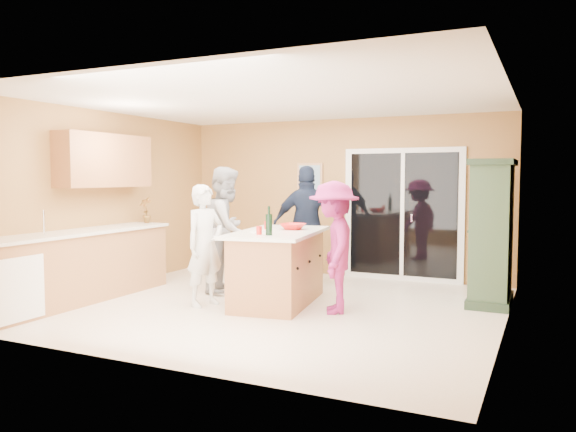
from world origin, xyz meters
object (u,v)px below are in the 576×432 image
at_px(green_hutch, 492,234).
at_px(woman_magenta, 334,247).
at_px(kitchen_island, 278,269).
at_px(woman_navy, 308,225).
at_px(woman_white, 205,245).
at_px(woman_grey, 227,229).

xyz_separation_m(green_hutch, woman_magenta, (-1.68, -1.28, -0.11)).
bearing_deg(green_hutch, woman_magenta, -142.75).
distance_m(kitchen_island, woman_navy, 1.45).
bearing_deg(kitchen_island, woman_white, -156.09).
relative_size(kitchen_island, woman_magenta, 1.20).
bearing_deg(green_hutch, woman_grey, -168.64).
relative_size(kitchen_island, woman_navy, 1.06).
distance_m(green_hutch, woman_white, 3.68).
bearing_deg(green_hutch, kitchen_island, -155.78).
bearing_deg(woman_grey, green_hutch, -89.88).
bearing_deg(woman_navy, woman_grey, 23.77).
distance_m(kitchen_island, woman_white, 0.99).
bearing_deg(woman_magenta, green_hutch, 105.19).
relative_size(green_hutch, woman_white, 1.20).
bearing_deg(woman_white, green_hutch, -46.78).
bearing_deg(woman_white, woman_magenta, -60.89).
bearing_deg(woman_magenta, woman_white, -99.91).
height_order(kitchen_island, woman_white, woman_white).
distance_m(kitchen_island, woman_grey, 1.19).
xyz_separation_m(woman_grey, woman_magenta, (1.85, -0.57, -0.09)).
bearing_deg(woman_grey, woman_navy, -53.39).
distance_m(green_hutch, woman_navy, 2.68).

